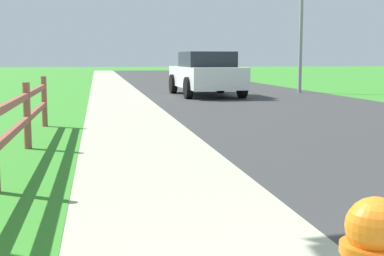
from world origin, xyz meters
The scene contains 5 objects.
ground_plane centered at (0.00, 25.00, 0.00)m, with size 120.00×120.00×0.00m, color #37862A.
road_asphalt centered at (3.50, 27.00, 0.00)m, with size 7.00×66.00×0.01m, color #363636.
curb_concrete centered at (-3.00, 27.00, 0.00)m, with size 6.00×66.00×0.01m, color #AAAC8E.
grass_verge centered at (-4.50, 27.00, 0.01)m, with size 5.00×66.00×0.00m, color #37862A.
parked_suv_white centered at (2.18, 18.98, 0.81)m, with size 2.24×4.79×1.58m.
Camera 1 is at (-1.71, -0.73, 1.36)m, focal length 51.70 mm.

